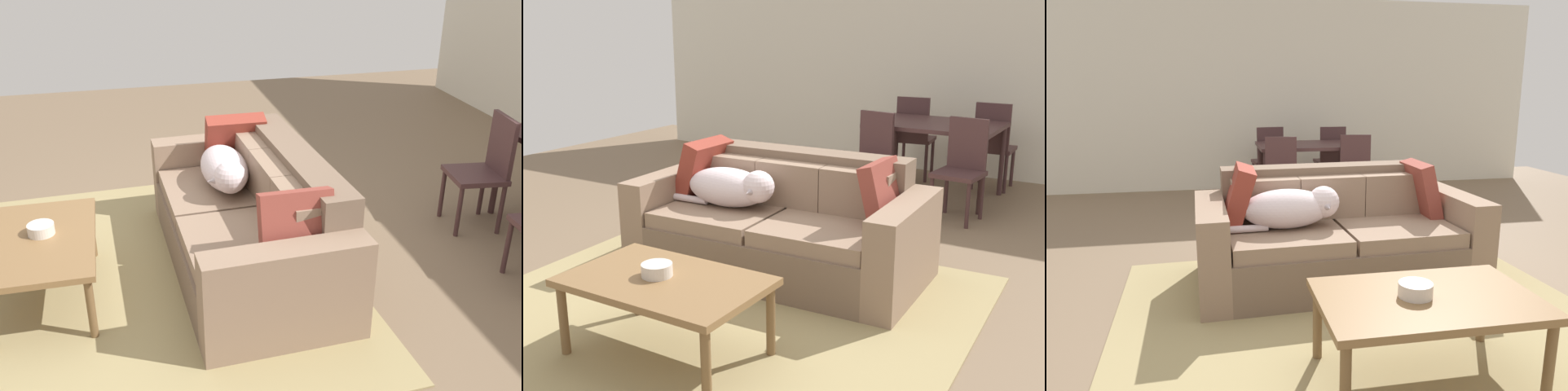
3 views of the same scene
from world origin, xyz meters
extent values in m
plane|color=#78624A|center=(0.00, 0.00, 0.00)|extent=(10.00, 10.00, 0.00)
cube|color=#9F8D5E|center=(0.04, -0.62, 0.01)|extent=(3.19, 3.16, 0.01)
cube|color=#735D4B|center=(0.04, 0.24, 0.18)|extent=(1.70, 1.06, 0.35)
cube|color=#8C715B|center=(-0.37, 0.22, 0.41)|extent=(0.84, 0.99, 0.11)
cube|color=#8C715B|center=(0.46, 0.26, 0.41)|extent=(0.84, 0.99, 0.11)
cube|color=#735D4B|center=(0.03, 0.62, 0.65)|extent=(1.67, 0.31, 0.38)
cube|color=#8C715B|center=(-0.48, 0.40, 0.62)|extent=(0.51, 0.18, 0.32)
cube|color=#8C715B|center=(0.04, 0.43, 0.62)|extent=(0.51, 0.18, 0.32)
cube|color=#8C715B|center=(0.55, 0.45, 0.62)|extent=(0.51, 0.18, 0.32)
cube|color=#8C715B|center=(-0.88, 0.20, 0.33)|extent=(0.25, 1.00, 0.65)
cube|color=#8C715B|center=(0.97, 0.28, 0.33)|extent=(0.25, 1.00, 0.65)
ellipsoid|color=silver|center=(-0.35, 0.18, 0.60)|extent=(0.65, 0.36, 0.28)
sphere|color=silver|center=(-0.08, 0.17, 0.64)|extent=(0.23, 0.23, 0.23)
cone|color=#A8999D|center=(-0.08, 0.07, 0.63)|extent=(0.11, 0.13, 0.10)
cylinder|color=silver|center=(-0.63, 0.10, 0.49)|extent=(0.29, 0.06, 0.05)
cube|color=maroon|center=(-0.69, 0.33, 0.66)|extent=(0.27, 0.46, 0.47)
cube|color=brown|center=(0.77, 0.39, 0.66)|extent=(0.21, 0.44, 0.45)
cube|color=olive|center=(0.15, -1.10, 0.43)|extent=(1.07, 0.67, 0.04)
cylinder|color=brown|center=(-0.33, -1.38, 0.21)|extent=(0.05, 0.05, 0.41)
cylinder|color=brown|center=(-0.33, -0.81, 0.21)|extent=(0.05, 0.05, 0.41)
cylinder|color=brown|center=(0.64, -0.81, 0.21)|extent=(0.05, 0.05, 0.41)
cylinder|color=silver|center=(0.09, -1.09, 0.49)|extent=(0.17, 0.17, 0.07)
cylinder|color=#3B2525|center=(-0.27, 2.44, 0.36)|extent=(0.05, 0.05, 0.72)
cube|color=#462B2C|center=(-0.12, 2.13, 0.44)|extent=(0.45, 0.45, 0.04)
cube|color=#462B2C|center=(-0.10, 2.31, 0.68)|extent=(0.36, 0.08, 0.45)
cylinder|color=#3F2728|center=(-0.31, 1.98, 0.21)|extent=(0.04, 0.04, 0.42)
cylinder|color=#3F2728|center=(0.02, 1.94, 0.21)|extent=(0.04, 0.04, 0.42)
cylinder|color=#3F2728|center=(-0.27, 2.32, 0.21)|extent=(0.04, 0.04, 0.42)
cylinder|color=#3F2728|center=(0.07, 2.28, 0.21)|extent=(0.04, 0.04, 0.42)
cylinder|color=#3F2728|center=(0.58, 1.98, 0.21)|extent=(0.04, 0.04, 0.41)
camera|label=1|loc=(3.76, -0.57, 2.34)|focal=42.41mm
camera|label=2|loc=(2.35, -3.52, 1.80)|focal=44.91mm
camera|label=3|loc=(-0.82, -3.11, 1.43)|focal=33.03mm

